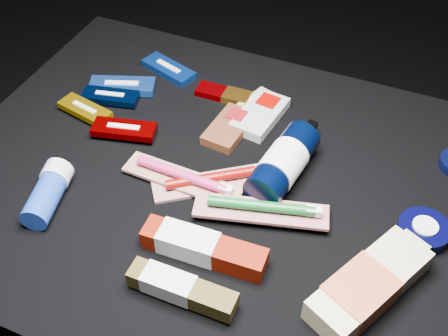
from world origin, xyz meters
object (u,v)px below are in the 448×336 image
at_px(bodywash_bottle, 367,287).
at_px(deodorant_stick, 48,193).
at_px(toothpaste_carton_red, 198,246).
at_px(lotion_bottle, 283,164).

relative_size(bodywash_bottle, deodorant_stick, 1.73).
bearing_deg(toothpaste_carton_red, bodywash_bottle, 3.67).
relative_size(lotion_bottle, toothpaste_carton_red, 1.09).
height_order(lotion_bottle, bodywash_bottle, lotion_bottle).
xyz_separation_m(bodywash_bottle, deodorant_stick, (-0.54, -0.03, 0.00)).
relative_size(deodorant_stick, toothpaste_carton_red, 0.64).
height_order(bodywash_bottle, deodorant_stick, deodorant_stick).
xyz_separation_m(lotion_bottle, bodywash_bottle, (0.19, -0.18, -0.01)).
bearing_deg(deodorant_stick, toothpaste_carton_red, -12.89).
height_order(lotion_bottle, toothpaste_carton_red, lotion_bottle).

